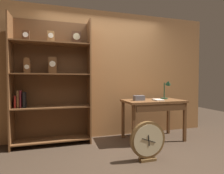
% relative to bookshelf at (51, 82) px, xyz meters
% --- Properties ---
extents(ground_plane, '(10.00, 10.00, 0.00)m').
position_rel_bookshelf_xyz_m(ground_plane, '(1.04, -1.17, -1.14)').
color(ground_plane, '#3D2D21').
extents(back_wood_panel, '(4.80, 0.05, 2.60)m').
position_rel_bookshelf_xyz_m(back_wood_panel, '(1.04, 0.20, 0.16)').
color(back_wood_panel, '#9E6B3D').
rests_on(back_wood_panel, ground).
extents(bookshelf, '(1.36, 0.38, 2.29)m').
position_rel_bookshelf_xyz_m(bookshelf, '(0.00, 0.00, 0.00)').
color(bookshelf, brown).
rests_on(bookshelf, ground).
extents(workbench, '(1.16, 0.64, 0.78)m').
position_rel_bookshelf_xyz_m(workbench, '(1.91, -0.34, -0.45)').
color(workbench, brown).
rests_on(workbench, ground).
extents(desk_lamp, '(0.21, 0.21, 0.40)m').
position_rel_bookshelf_xyz_m(desk_lamp, '(2.28, -0.22, -0.12)').
color(desk_lamp, '#1E472D').
rests_on(desk_lamp, workbench).
extents(toolbox_small, '(0.20, 0.12, 0.09)m').
position_rel_bookshelf_xyz_m(toolbox_small, '(1.61, -0.30, -0.30)').
color(toolbox_small, '#595960').
rests_on(toolbox_small, workbench).
extents(open_repair_manual, '(0.16, 0.22, 0.02)m').
position_rel_bookshelf_xyz_m(open_repair_manual, '(1.95, -0.43, -0.34)').
color(open_repair_manual, silver).
rests_on(open_repair_manual, workbench).
extents(round_clock_large, '(0.54, 0.11, 0.58)m').
position_rel_bookshelf_xyz_m(round_clock_large, '(1.36, -1.14, -0.84)').
color(round_clock_large, brown).
rests_on(round_clock_large, ground).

